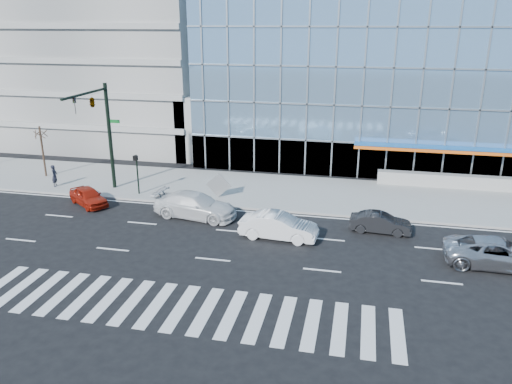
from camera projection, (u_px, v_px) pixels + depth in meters
The scene contains 15 objects.
ground at pixel (231, 231), 31.14m from camera, with size 160.00×160.00×0.00m, color black.
sidewalk at pixel (258, 190), 38.50m from camera, with size 120.00×8.00×0.15m, color gray.
theatre_building at pixel (432, 73), 49.90m from camera, with size 42.00×26.00×15.00m, color #7EABD3.
parking_garage at pixel (117, 43), 55.90m from camera, with size 24.00×24.00×20.00m, color gray.
ramp_block at pixel (219, 124), 47.99m from camera, with size 6.00×8.00×6.00m, color gray.
traffic_signal at pixel (98, 114), 35.55m from camera, with size 1.14×5.74×8.00m.
ped_signal_post at pixel (137, 168), 36.71m from camera, with size 0.30×0.33×3.00m.
street_tree_near at pixel (40, 133), 40.44m from camera, with size 1.10×1.10×4.23m.
silver_suv at pixel (498, 253), 26.46m from camera, with size 2.54×5.51×1.53m, color #B8B8BD.
white_suv at pixel (195, 205), 33.12m from camera, with size 2.29×5.64×1.64m, color silver.
white_sedan at pixel (279, 226), 29.89m from camera, with size 1.63×4.68×1.54m, color white.
dark_sedan at pixel (380, 223), 30.78m from camera, with size 1.31×3.75×1.23m, color black.
red_sedan at pixel (88, 196), 35.34m from camera, with size 1.51×3.76×1.28m, color #A01B0C.
pedestrian at pixel (55, 176), 38.82m from camera, with size 0.62×0.41×1.71m, color black.
tilted_panel at pixel (219, 185), 36.39m from camera, with size 1.30×0.06×1.30m, color gray.
Camera 1 is at (7.57, -27.66, 12.46)m, focal length 35.00 mm.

